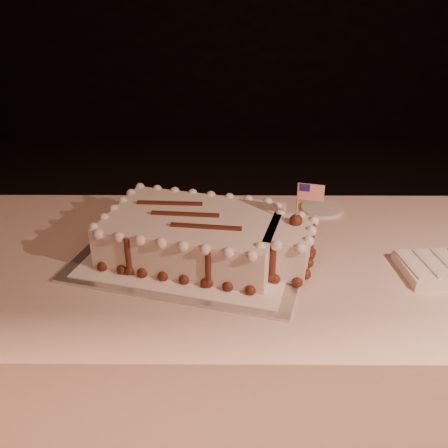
{
  "coord_description": "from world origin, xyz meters",
  "views": [
    {
      "loc": [
        -0.04,
        -0.53,
        1.43
      ],
      "look_at": [
        -0.04,
        0.61,
        0.84
      ],
      "focal_mm": 40.0,
      "sensor_mm": 36.0,
      "label": 1
    }
  ],
  "objects_px": {
    "banquet_table": "(239,365)",
    "napkin_stack": "(444,268)",
    "cake_board": "(194,253)",
    "side_plate": "(322,209)",
    "sheet_cake": "(205,236)"
  },
  "relations": [
    {
      "from": "cake_board",
      "to": "side_plate",
      "type": "bearing_deg",
      "value": 50.65
    },
    {
      "from": "napkin_stack",
      "to": "side_plate",
      "type": "relative_size",
      "value": 1.68
    },
    {
      "from": "side_plate",
      "to": "sheet_cake",
      "type": "bearing_deg",
      "value": -141.7
    },
    {
      "from": "cake_board",
      "to": "sheet_cake",
      "type": "bearing_deg",
      "value": 0.41
    },
    {
      "from": "napkin_stack",
      "to": "sheet_cake",
      "type": "bearing_deg",
      "value": 172.45
    },
    {
      "from": "cake_board",
      "to": "sheet_cake",
      "type": "xyz_separation_m",
      "value": [
        0.03,
        -0.01,
        0.06
      ]
    },
    {
      "from": "napkin_stack",
      "to": "side_plate",
      "type": "distance_m",
      "value": 0.43
    },
    {
      "from": "banquet_table",
      "to": "napkin_stack",
      "type": "xyz_separation_m",
      "value": [
        0.5,
        -0.07,
        0.39
      ]
    },
    {
      "from": "banquet_table",
      "to": "cake_board",
      "type": "distance_m",
      "value": 0.4
    },
    {
      "from": "banquet_table",
      "to": "napkin_stack",
      "type": "bearing_deg",
      "value": -8.41
    },
    {
      "from": "cake_board",
      "to": "sheet_cake",
      "type": "relative_size",
      "value": 1.01
    },
    {
      "from": "sheet_cake",
      "to": "banquet_table",
      "type": "bearing_deg",
      "value": -2.96
    },
    {
      "from": "sheet_cake",
      "to": "napkin_stack",
      "type": "bearing_deg",
      "value": -7.55
    },
    {
      "from": "cake_board",
      "to": "napkin_stack",
      "type": "relative_size",
      "value": 2.64
    },
    {
      "from": "napkin_stack",
      "to": "side_plate",
      "type": "xyz_separation_m",
      "value": [
        -0.24,
        0.36,
        -0.01
      ]
    }
  ]
}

